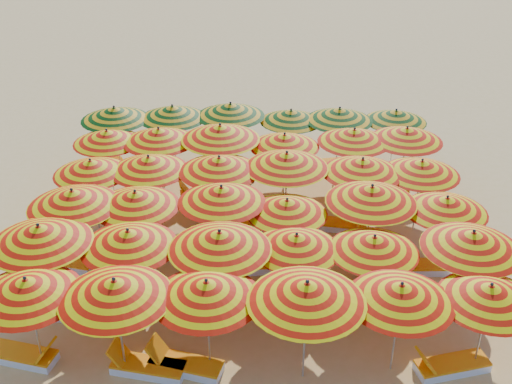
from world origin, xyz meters
TOP-DOWN VIEW (x-y plane):
  - ground at (0.00, 0.00)m, footprint 120.00×120.00m
  - umbrella_0 at (-4.96, -4.93)m, footprint 3.01×3.01m
  - umbrella_1 at (-2.99, -5.09)m, footprint 3.30×3.30m
  - umbrella_2 at (-1.03, -5.01)m, footprint 2.81×2.81m
  - umbrella_3 at (1.11, -5.26)m, footprint 3.04×3.04m
  - umbrella_4 at (3.16, -5.02)m, footprint 2.72×2.72m
  - umbrella_5 at (5.12, -4.94)m, footprint 2.82×2.82m
  - umbrella_6 at (-5.23, -3.02)m, footprint 3.11×3.11m
  - umbrella_7 at (-3.09, -3.00)m, footprint 2.51×2.51m
  - umbrella_8 at (-0.85, -3.23)m, footprint 2.84×2.84m
  - umbrella_9 at (1.02, -2.85)m, footprint 2.44×2.44m
  - umbrella_10 at (2.91, -2.97)m, footprint 2.30×2.30m
  - umbrella_11 at (5.24, -3.09)m, footprint 2.48×2.48m
  - umbrella_12 at (-4.90, -1.18)m, footprint 2.58×2.58m
  - umbrella_13 at (-3.25, -1.03)m, footprint 2.52×2.52m
  - umbrella_14 at (-0.93, -0.82)m, footprint 2.66×2.66m
  - umbrella_15 at (0.85, -1.15)m, footprint 2.75×2.75m
  - umbrella_16 at (3.14, -0.93)m, footprint 3.04×3.04m
  - umbrella_17 at (5.15, -1.09)m, footprint 2.72×2.72m
  - umbrella_18 at (-4.95, 1.03)m, footprint 2.85×2.85m
  - umbrella_19 at (-3.22, 1.13)m, footprint 2.80×2.80m
  - umbrella_20 at (-1.09, 0.94)m, footprint 3.16×3.16m
  - umbrella_21 at (0.91, 1.07)m, footprint 3.34×3.34m
  - umbrella_22 at (3.16, 0.95)m, footprint 2.82×2.82m
  - umbrella_23 at (4.93, 1.00)m, footprint 2.83×2.83m
  - umbrella_24 at (-4.93, 3.25)m, footprint 2.72×2.72m
  - umbrella_25 at (-3.20, 3.13)m, footprint 3.14×3.14m
  - umbrella_26 at (-1.17, 2.99)m, footprint 3.32×3.32m
  - umbrella_27 at (0.91, 2.95)m, footprint 2.98×2.98m
  - umbrella_28 at (3.19, 3.16)m, footprint 2.62×2.62m
  - umbrella_29 at (4.92, 3.25)m, footprint 2.58×2.58m
  - umbrella_30 at (-5.00, 4.94)m, footprint 2.60×2.60m
  - umbrella_31 at (-2.98, 5.11)m, footprint 3.08×3.08m
  - umbrella_32 at (-0.94, 5.24)m, footprint 2.71×2.71m
  - umbrella_33 at (1.22, 5.18)m, footprint 2.96×2.96m
  - umbrella_34 at (2.91, 5.00)m, footprint 2.64×2.64m
  - umbrella_35 at (4.95, 5.22)m, footprint 2.94×2.94m
  - lounger_0 at (-5.46, -4.79)m, footprint 1.82×0.99m
  - lounger_1 at (-2.49, -5.15)m, footprint 1.81×0.92m
  - lounger_2 at (-1.63, -5.07)m, footprint 1.82×1.03m
  - lounger_3 at (4.52, -5.07)m, footprint 1.82×0.99m
  - lounger_4 at (-4.63, -3.20)m, footprint 1.76×0.67m
  - lounger_5 at (1.62, -3.01)m, footprint 1.82×1.02m
  - lounger_6 at (2.31, -2.75)m, footprint 1.79×0.79m
  - lounger_7 at (4.65, -2.88)m, footprint 1.75×0.63m
  - lounger_8 at (-5.50, -1.04)m, footprint 1.82×0.98m
  - lounger_9 at (-0.33, -0.87)m, footprint 1.78×0.75m
  - lounger_10 at (0.25, -1.14)m, footprint 1.79×0.80m
  - lounger_11 at (4.55, -1.22)m, footprint 1.75×0.63m
  - lounger_12 at (0.41, 1.10)m, footprint 1.76×0.66m
  - lounger_13 at (2.65, 1.00)m, footprint 1.81×0.88m
  - lounger_14 at (-1.77, 2.90)m, footprint 1.81×0.92m
  - lounger_15 at (4.42, 3.25)m, footprint 1.78×0.73m
  - lounger_16 at (-4.50, 4.85)m, footprint 1.81×0.90m
  - lounger_17 at (-2.39, 4.89)m, footprint 1.83×1.10m
  - lounger_18 at (2.31, 5.14)m, footprint 1.81×0.91m
  - beachgoer_b at (3.08, -1.51)m, footprint 0.95×0.92m
  - beachgoer_a at (-0.30, 2.35)m, footprint 0.67×0.59m

SIDE VIEW (x-z plane):
  - ground at x=0.00m, z-range 0.00..0.00m
  - lounger_0 at x=-5.46m, z-range -0.19..0.50m
  - lounger_1 at x=-2.49m, z-range -0.19..0.50m
  - lounger_2 at x=-1.63m, z-range -0.19..0.50m
  - lounger_3 at x=4.52m, z-range -0.19..0.50m
  - lounger_4 at x=-4.63m, z-range -0.19..0.50m
  - lounger_5 at x=1.62m, z-range -0.19..0.50m
  - lounger_6 at x=2.31m, z-range -0.19..0.50m
  - lounger_7 at x=4.65m, z-range -0.19..0.50m
  - lounger_8 at x=-5.50m, z-range -0.19..0.50m
  - lounger_9 at x=-0.33m, z-range -0.19..0.50m
  - lounger_10 at x=0.25m, z-range -0.19..0.50m
  - lounger_11 at x=4.55m, z-range -0.19..0.50m
  - lounger_12 at x=0.41m, z-range -0.19..0.50m
  - lounger_13 at x=2.65m, z-range -0.19..0.50m
  - lounger_14 at x=-1.77m, z-range -0.19..0.50m
  - lounger_15 at x=4.42m, z-range -0.19..0.50m
  - lounger_16 at x=-4.50m, z-range -0.19..0.50m
  - lounger_17 at x=-2.39m, z-range -0.19..0.50m
  - lounger_18 at x=2.31m, z-range -0.19..0.50m
  - beachgoer_a at x=-0.30m, z-range 0.00..1.53m
  - beachgoer_b at x=3.08m, z-range 0.00..1.54m
  - umbrella_9 at x=1.02m, z-range 0.89..3.25m
  - umbrella_15 at x=0.85m, z-range 0.90..3.25m
  - umbrella_35 at x=4.95m, z-range 0.90..3.25m
  - umbrella_33 at x=1.22m, z-range 0.90..3.26m
  - umbrella_10 at x=2.91m, z-range 0.91..3.29m
  - umbrella_17 at x=5.15m, z-range 0.92..3.33m
  - umbrella_24 at x=-4.93m, z-range 0.92..3.34m
  - umbrella_27 at x=0.91m, z-range 0.92..3.35m
  - umbrella_18 at x=-4.95m, z-range 0.92..3.36m
  - umbrella_5 at x=5.12m, z-range 0.93..3.36m
  - umbrella_23 at x=4.93m, z-range 0.94..3.41m
  - umbrella_19 at x=-3.22m, z-range 0.95..3.46m
  - umbrella_34 at x=2.91m, z-range 0.95..3.47m
  - umbrella_4 at x=3.16m, z-range 0.96..3.47m
  - umbrella_13 at x=-3.25m, z-range 0.96..3.48m
  - umbrella_28 at x=3.19m, z-range 0.96..3.49m
  - umbrella_25 at x=-3.20m, z-range 0.97..3.51m
  - umbrella_22 at x=3.16m, z-range 0.97..3.51m
  - umbrella_31 at x=-2.98m, z-range 0.97..3.51m
  - umbrella_29 at x=4.92m, z-range 0.97..3.52m
  - umbrella_0 at x=-4.96m, z-range 0.97..3.52m
  - umbrella_30 at x=-5.00m, z-range 0.97..3.53m
  - umbrella_7 at x=-3.09m, z-range 0.97..3.53m
  - umbrella_2 at x=-1.03m, z-range 0.98..3.54m
  - umbrella_14 at x=-0.93m, z-range 0.98..3.55m
  - umbrella_20 at x=-1.09m, z-range 0.99..3.58m
  - umbrella_32 at x=-0.94m, z-range 0.99..3.58m
  - umbrella_11 at x=5.24m, z-range 0.99..3.61m
  - umbrella_12 at x=-4.90m, z-range 1.01..3.65m
  - umbrella_1 at x=-2.99m, z-range 1.01..3.67m
  - umbrella_16 at x=3.14m, z-range 1.01..3.67m
  - umbrella_8 at x=-0.85m, z-range 1.02..3.70m
  - umbrella_21 at x=0.91m, z-range 1.02..3.71m
  - umbrella_6 at x=-5.23m, z-range 1.03..3.72m
  - umbrella_26 at x=-1.17m, z-range 1.04..3.78m
  - umbrella_3 at x=1.11m, z-range 1.04..3.78m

